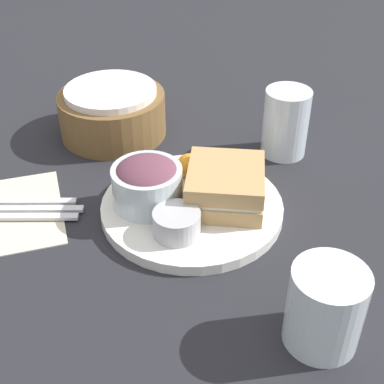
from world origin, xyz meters
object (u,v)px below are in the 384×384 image
object	(u,v)px
bread_basket	(112,112)
knife	(18,209)
dressing_cup	(177,223)
drink_glass	(286,123)
water_glass	(325,308)
sandwich	(225,186)
salad_bowl	(147,182)
fork	(14,217)
spoon	(21,202)
plate	(192,208)

from	to	relation	value
bread_basket	knife	xyz separation A→B (m)	(-0.18, -0.19, -0.04)
dressing_cup	knife	xyz separation A→B (m)	(-0.21, 0.13, -0.03)
dressing_cup	drink_glass	bearing A→B (deg)	36.29
drink_glass	water_glass	bearing A→B (deg)	-108.49
sandwich	drink_glass	bearing A→B (deg)	39.74
bread_basket	knife	distance (m)	0.26
salad_bowl	drink_glass	size ratio (longest dim) A/B	0.88
knife	fork	bearing A→B (deg)	90.00
sandwich	water_glass	world-z (taller)	water_glass
bread_basket	water_glass	xyz separation A→B (m)	(0.14, -0.52, 0.01)
bread_basket	knife	bearing A→B (deg)	-132.68
bread_basket	water_glass	distance (m)	0.54
sandwich	fork	world-z (taller)	sandwich
spoon	water_glass	world-z (taller)	water_glass
plate	sandwich	xyz separation A→B (m)	(0.05, -0.01, 0.04)
plate	dressing_cup	xyz separation A→B (m)	(-0.04, -0.06, 0.03)
bread_basket	dressing_cup	bearing A→B (deg)	-84.58
plate	sandwich	bearing A→B (deg)	-11.80
fork	spoon	bearing A→B (deg)	-90.00
plate	dressing_cup	bearing A→B (deg)	-123.70
salad_bowl	fork	bearing A→B (deg)	169.70
plate	dressing_cup	size ratio (longest dim) A/B	4.11
plate	drink_glass	world-z (taller)	drink_glass
drink_glass	knife	xyz separation A→B (m)	(-0.44, -0.04, -0.05)
drink_glass	spoon	distance (m)	0.44
sandwich	fork	distance (m)	0.31
sandwich	spoon	distance (m)	0.31
water_glass	drink_glass	bearing A→B (deg)	71.51
fork	spoon	distance (m)	0.04
dressing_cup	water_glass	size ratio (longest dim) A/B	0.65
salad_bowl	water_glass	xyz separation A→B (m)	(0.13, -0.28, -0.00)
knife	sandwich	bearing A→B (deg)	-179.29
dressing_cup	water_glass	distance (m)	0.23
drink_glass	water_glass	xyz separation A→B (m)	(-0.13, -0.37, -0.01)
knife	water_glass	distance (m)	0.46
drink_glass	knife	world-z (taller)	drink_glass
sandwich	bread_basket	world-z (taller)	bread_basket
knife	water_glass	xyz separation A→B (m)	(0.32, -0.33, 0.04)
bread_basket	drink_glass	bearing A→B (deg)	-28.99
bread_basket	salad_bowl	bearing A→B (deg)	-87.97
salad_bowl	drink_glass	bearing A→B (deg)	20.27
bread_basket	spoon	size ratio (longest dim) A/B	1.14
sandwich	fork	bearing A→B (deg)	167.82
dressing_cup	knife	distance (m)	0.24
plate	knife	xyz separation A→B (m)	(-0.24, 0.07, -0.00)
dressing_cup	bread_basket	world-z (taller)	bread_basket
spoon	water_glass	distance (m)	0.47
plate	salad_bowl	distance (m)	0.08
dressing_cup	spoon	xyz separation A→B (m)	(-0.20, 0.15, -0.03)
salad_bowl	knife	xyz separation A→B (m)	(-0.18, 0.05, -0.05)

